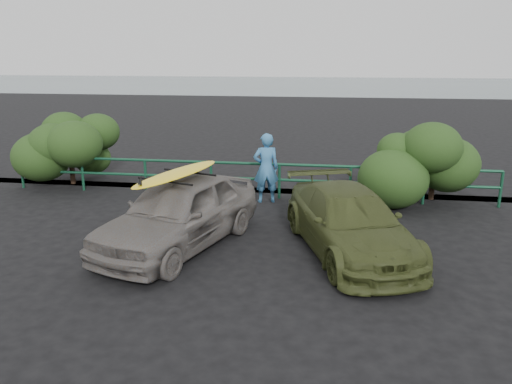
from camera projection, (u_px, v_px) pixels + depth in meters
ground at (202, 267)px, 9.78m from camera, size 80.00×80.00×0.00m
ocean at (313, 84)px, 66.96m from camera, size 200.00×200.00×0.00m
guardrail at (245, 180)px, 14.41m from camera, size 14.00×0.08×1.04m
shrub_left at (93, 148)px, 15.27m from camera, size 3.20×2.40×2.48m
shrub_right at (422, 165)px, 14.05m from camera, size 3.20×2.40×2.03m
sedan at (179, 212)px, 10.64m from camera, size 3.13×4.84×1.53m
olive_vehicle at (349, 222)px, 10.37m from camera, size 3.23×4.89×1.32m
man at (266, 168)px, 13.82m from camera, size 0.81×0.63×1.95m
roof_rack at (178, 177)px, 10.43m from camera, size 1.56×1.30×0.04m
surfboard at (177, 174)px, 10.41m from camera, size 1.46×2.90×0.08m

